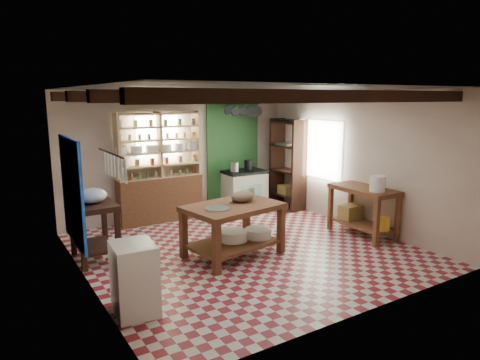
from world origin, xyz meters
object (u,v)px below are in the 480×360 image
work_table (233,230)px  right_counter (363,212)px  stove (244,190)px  prep_table (94,231)px  cat (243,196)px  white_cabinet (134,279)px

work_table → right_counter: (2.48, -0.39, 0.03)m
stove → prep_table: (-3.55, -1.29, 0.01)m
stove → right_counter: (0.83, -2.66, 0.00)m
prep_table → cat: cat is taller
prep_table → cat: size_ratio=2.29×
right_counter → cat: bearing=170.1°
stove → right_counter: 2.78m
prep_table → right_counter: prep_table is taller
white_cabinet → right_counter: right_counter is taller
stove → cat: (-1.42, -2.17, 0.47)m
prep_table → cat: 2.36m
prep_table → white_cabinet: 1.95m
white_cabinet → cat: cat is taller
work_table → right_counter: bearing=-18.2°
work_table → stove: size_ratio=1.61×
white_cabinet → right_counter: (4.40, 0.58, 0.03)m
white_cabinet → right_counter: bearing=12.2°
prep_table → right_counter: bearing=-17.0°
work_table → stove: (1.66, 2.26, 0.03)m
white_cabinet → right_counter: 4.44m
work_table → prep_table: prep_table is taller
stove → right_counter: right_counter is taller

